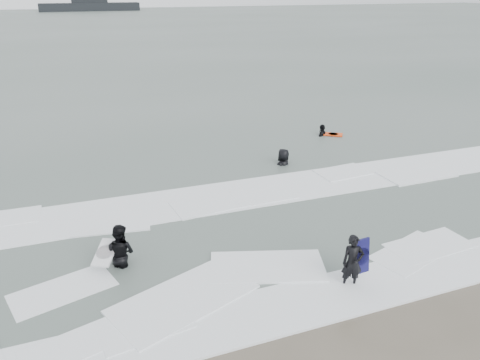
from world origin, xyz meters
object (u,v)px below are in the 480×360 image
object	(u,v)px
surfer_wading	(122,265)
surfer_right_near	(322,136)
surfer_centre	(350,286)
vessel_horizon	(90,6)
surfer_right_far	(283,165)

from	to	relation	value
surfer_wading	surfer_right_near	distance (m)	14.45
surfer_centre	vessel_horizon	size ratio (longest dim) A/B	0.05
surfer_wading	surfer_right_far	size ratio (longest dim) A/B	0.97
surfer_right_far	vessel_horizon	size ratio (longest dim) A/B	0.07
surfer_centre	surfer_right_near	xyz separation A→B (m)	(5.86, 11.99, 0.00)
surfer_right_far	surfer_centre	bearing A→B (deg)	31.12
surfer_right_far	vessel_horizon	bearing A→B (deg)	-135.28
surfer_right_near	vessel_horizon	distance (m)	132.31
surfer_wading	surfer_right_far	distance (m)	9.54
vessel_horizon	surfer_centre	bearing A→B (deg)	-90.87
surfer_centre	surfer_right_near	bearing A→B (deg)	80.34
surfer_right_near	vessel_horizon	size ratio (longest dim) A/B	0.06
surfer_wading	surfer_right_far	bearing A→B (deg)	-104.96
surfer_right_far	surfer_wading	bearing A→B (deg)	-8.74
surfer_right_far	vessel_horizon	world-z (taller)	vessel_horizon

